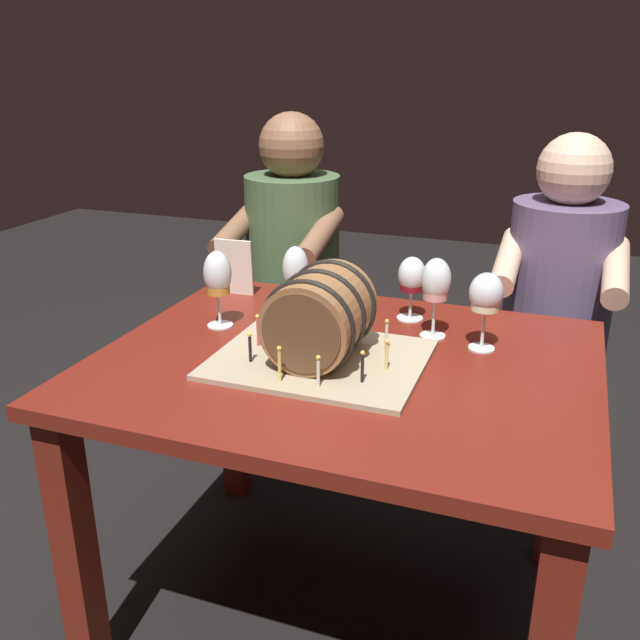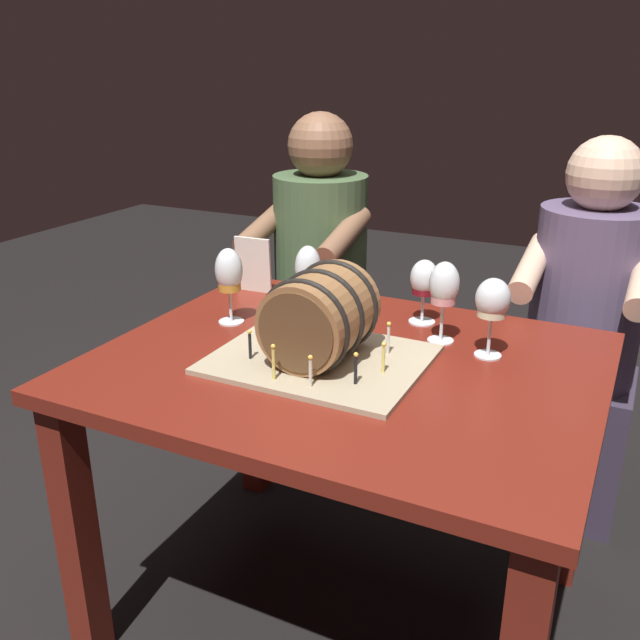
# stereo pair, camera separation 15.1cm
# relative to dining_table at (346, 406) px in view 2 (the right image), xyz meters

# --- Properties ---
(ground_plane) EXTENTS (8.00, 8.00, 0.00)m
(ground_plane) POSITION_rel_dining_table_xyz_m (0.00, 0.00, -0.60)
(ground_plane) COLOR black
(dining_table) EXTENTS (1.11, 0.89, 0.72)m
(dining_table) POSITION_rel_dining_table_xyz_m (0.00, 0.00, 0.00)
(dining_table) COLOR maroon
(dining_table) RESTS_ON ground
(barrel_cake) EXTENTS (0.46, 0.37, 0.22)m
(barrel_cake) POSITION_rel_dining_table_xyz_m (-0.05, -0.04, 0.21)
(barrel_cake) COLOR tan
(barrel_cake) RESTS_ON dining_table
(wine_glass_empty) EXTENTS (0.07, 0.07, 0.19)m
(wine_glass_empty) POSITION_rel_dining_table_xyz_m (-0.21, 0.22, 0.25)
(wine_glass_empty) COLOR white
(wine_glass_empty) RESTS_ON dining_table
(wine_glass_red) EXTENTS (0.07, 0.07, 0.17)m
(wine_glass_red) POSITION_rel_dining_table_xyz_m (0.08, 0.30, 0.23)
(wine_glass_red) COLOR white
(wine_glass_red) RESTS_ON dining_table
(wine_glass_rose) EXTENTS (0.07, 0.07, 0.20)m
(wine_glass_rose) POSITION_rel_dining_table_xyz_m (0.16, 0.20, 0.25)
(wine_glass_rose) COLOR white
(wine_glass_rose) RESTS_ON dining_table
(wine_glass_amber) EXTENTS (0.07, 0.07, 0.20)m
(wine_glass_amber) POSITION_rel_dining_table_xyz_m (-0.36, 0.08, 0.25)
(wine_glass_amber) COLOR white
(wine_glass_amber) RESTS_ON dining_table
(wine_glass_white) EXTENTS (0.08, 0.08, 0.19)m
(wine_glass_white) POSITION_rel_dining_table_xyz_m (0.28, 0.16, 0.25)
(wine_glass_white) COLOR white
(wine_glass_white) RESTS_ON dining_table
(menu_card) EXTENTS (0.11, 0.02, 0.16)m
(menu_card) POSITION_rel_dining_table_xyz_m (-0.44, 0.32, 0.20)
(menu_card) COLOR silver
(menu_card) RESTS_ON dining_table
(person_seated_left) EXTENTS (0.36, 0.46, 1.20)m
(person_seated_left) POSITION_rel_dining_table_xyz_m (-0.43, 0.75, -0.06)
(person_seated_left) COLOR #2A3A24
(person_seated_left) RESTS_ON ground
(person_seated_right) EXTENTS (0.36, 0.45, 1.17)m
(person_seated_right) POSITION_rel_dining_table_xyz_m (0.43, 0.75, -0.07)
(person_seated_right) COLOR #372D40
(person_seated_right) RESTS_ON ground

